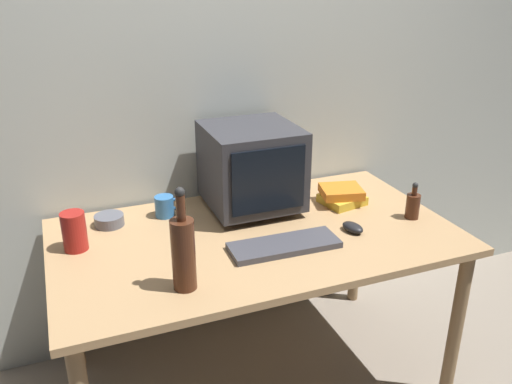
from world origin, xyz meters
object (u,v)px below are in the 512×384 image
object	(u,v)px
cd_spindle	(109,220)
book_stack	(342,195)
bottle_tall	(183,251)
mug	(165,206)
bottle_short	(413,205)
metal_canister	(74,231)
keyboard	(284,245)
crt_monitor	(251,167)
computer_mouse	(353,227)

from	to	relation	value
cd_spindle	book_stack	bearing A→B (deg)	-8.90
bottle_tall	mug	xyz separation A→B (m)	(0.06, 0.57, -0.09)
bottle_short	metal_canister	world-z (taller)	bottle_short
cd_spindle	metal_canister	xyz separation A→B (m)	(-0.14, -0.16, 0.05)
book_stack	metal_canister	distance (m)	1.14
keyboard	crt_monitor	bearing A→B (deg)	89.33
book_stack	cd_spindle	world-z (taller)	book_stack
crt_monitor	cd_spindle	xyz separation A→B (m)	(-0.61, 0.06, -0.17)
computer_mouse	metal_canister	xyz separation A→B (m)	(-1.05, 0.26, 0.06)
bottle_tall	metal_canister	size ratio (longest dim) A/B	2.41
crt_monitor	bottle_short	xyz separation A→B (m)	(0.60, -0.34, -0.13)
keyboard	book_stack	size ratio (longest dim) A/B	2.02
keyboard	computer_mouse	distance (m)	0.31
cd_spindle	metal_canister	size ratio (longest dim) A/B	0.80
keyboard	cd_spindle	world-z (taller)	cd_spindle
bottle_tall	cd_spindle	distance (m)	0.60
keyboard	computer_mouse	world-z (taller)	computer_mouse
keyboard	mug	size ratio (longest dim) A/B	3.50
book_stack	cd_spindle	size ratio (longest dim) A/B	1.73
computer_mouse	mug	xyz separation A→B (m)	(-0.67, 0.42, 0.03)
computer_mouse	book_stack	world-z (taller)	book_stack
book_stack	metal_canister	xyz separation A→B (m)	(-1.14, -0.00, 0.04)
bottle_short	mug	size ratio (longest dim) A/B	1.34
metal_canister	mug	bearing A→B (deg)	23.53
keyboard	bottle_tall	size ratio (longest dim) A/B	1.16
bottle_tall	mug	world-z (taller)	bottle_tall
crt_monitor	book_stack	bearing A→B (deg)	-14.34
bottle_tall	cd_spindle	bearing A→B (deg)	106.97
computer_mouse	bottle_tall	xyz separation A→B (m)	(-0.73, -0.15, 0.12)
metal_canister	keyboard	bearing A→B (deg)	-20.93
bottle_short	mug	bearing A→B (deg)	157.51
book_stack	mug	size ratio (longest dim) A/B	1.73
bottle_tall	book_stack	xyz separation A→B (m)	(0.83, 0.41, -0.10)
keyboard	bottle_short	world-z (taller)	bottle_short
metal_canister	cd_spindle	bearing A→B (deg)	48.46
keyboard	mug	distance (m)	0.57
mug	keyboard	bearing A→B (deg)	-51.39
bottle_tall	book_stack	bearing A→B (deg)	26.37
bottle_tall	cd_spindle	size ratio (longest dim) A/B	3.01
mug	cd_spindle	xyz separation A→B (m)	(-0.23, -0.00, -0.02)
computer_mouse	mug	bearing A→B (deg)	133.89
metal_canister	crt_monitor	bearing A→B (deg)	8.02
crt_monitor	cd_spindle	size ratio (longest dim) A/B	3.24
keyboard	bottle_short	xyz separation A→B (m)	(0.61, 0.04, 0.05)
book_stack	metal_canister	world-z (taller)	metal_canister
crt_monitor	keyboard	distance (m)	0.43
book_stack	bottle_short	bearing A→B (deg)	-49.99
cd_spindle	keyboard	bearing A→B (deg)	-36.81
mug	cd_spindle	world-z (taller)	mug
mug	metal_canister	world-z (taller)	metal_canister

